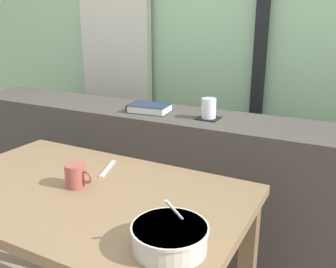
% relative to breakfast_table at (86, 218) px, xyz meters
% --- Properties ---
extents(outdoor_backdrop, '(4.80, 0.08, 2.80)m').
position_rel_breakfast_table_xyz_m(outdoor_backdrop, '(0.08, 1.38, 0.78)').
color(outdoor_backdrop, '#9EC699').
rests_on(outdoor_backdrop, ground).
extents(curtain_left_panel, '(0.56, 0.06, 2.50)m').
position_rel_breakfast_table_xyz_m(curtain_left_panel, '(-0.76, 1.28, 0.63)').
color(curtain_left_panel, beige).
rests_on(curtain_left_panel, ground).
extents(window_divider_post, '(0.07, 0.05, 2.60)m').
position_rel_breakfast_table_xyz_m(window_divider_post, '(0.27, 1.31, 0.68)').
color(window_divider_post, black).
rests_on(window_divider_post, ground).
extents(dark_console_ledge, '(2.80, 0.38, 0.86)m').
position_rel_breakfast_table_xyz_m(dark_console_ledge, '(0.08, 0.69, -0.19)').
color(dark_console_ledge, '#423D38').
rests_on(dark_console_ledge, ground).
extents(breakfast_table, '(1.15, 0.70, 0.73)m').
position_rel_breakfast_table_xyz_m(breakfast_table, '(0.00, 0.00, 0.00)').
color(breakfast_table, brown).
rests_on(breakfast_table, ground).
extents(coaster_square, '(0.10, 0.10, 0.00)m').
position_rel_breakfast_table_xyz_m(coaster_square, '(0.20, 0.66, 0.25)').
color(coaster_square, black).
rests_on(coaster_square, dark_console_ledge).
extents(juice_glass, '(0.07, 0.07, 0.09)m').
position_rel_breakfast_table_xyz_m(juice_glass, '(0.20, 0.66, 0.29)').
color(juice_glass, white).
rests_on(juice_glass, coaster_square).
extents(closed_book, '(0.22, 0.16, 0.04)m').
position_rel_breakfast_table_xyz_m(closed_book, '(-0.11, 0.65, 0.26)').
color(closed_book, '#1E2D47').
rests_on(closed_book, dark_console_ledge).
extents(soup_bowl, '(0.21, 0.21, 0.16)m').
position_rel_breakfast_table_xyz_m(soup_bowl, '(0.43, -0.17, 0.15)').
color(soup_bowl, beige).
rests_on(soup_bowl, breakfast_table).
extents(fork_utensil, '(0.07, 0.17, 0.01)m').
position_rel_breakfast_table_xyz_m(fork_utensil, '(-0.04, 0.19, 0.12)').
color(fork_utensil, silver).
rests_on(fork_utensil, breakfast_table).
extents(ceramic_mug, '(0.11, 0.08, 0.08)m').
position_rel_breakfast_table_xyz_m(ceramic_mug, '(-0.04, 0.01, 0.16)').
color(ceramic_mug, '#9E4C42').
rests_on(ceramic_mug, breakfast_table).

